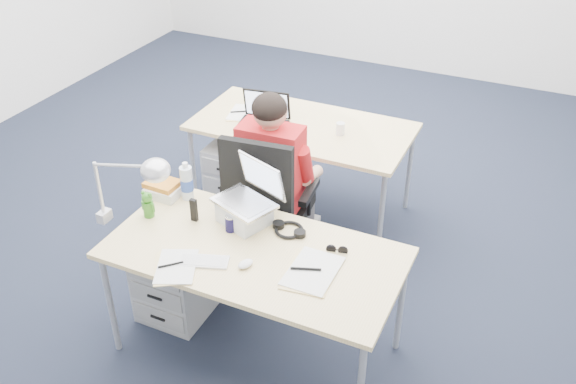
{
  "coord_description": "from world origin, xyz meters",
  "views": [
    {
      "loc": [
        1.97,
        -3.55,
        2.86
      ],
      "look_at": [
        0.67,
        -0.72,
        0.85
      ],
      "focal_mm": 40.0,
      "sensor_mm": 36.0,
      "label": 1
    }
  ],
  "objects_px": {
    "office_chair": "(269,234)",
    "silver_laptop": "(244,196)",
    "sunglasses": "(337,250)",
    "far_cup": "(340,129)",
    "drawer_pedestal_near": "(179,273)",
    "computer_mouse": "(245,264)",
    "cordless_phone": "(194,210)",
    "water_bottle": "(187,181)",
    "desk_lamp": "(121,188)",
    "desk_near": "(254,258)",
    "bear_figurine": "(148,204)",
    "wireless_keyboard": "(204,261)",
    "dark_laptop": "(262,111)",
    "seated_person": "(280,177)",
    "can_koozie": "(231,223)",
    "desk_far": "(302,130)",
    "headphones": "(289,229)",
    "book_stack": "(163,189)",
    "drawer_pedestal_far": "(241,174)"
  },
  "relations": [
    {
      "from": "office_chair",
      "to": "silver_laptop",
      "type": "height_order",
      "value": "office_chair"
    },
    {
      "from": "sunglasses",
      "to": "far_cup",
      "type": "bearing_deg",
      "value": 97.58
    },
    {
      "from": "drawer_pedestal_near",
      "to": "computer_mouse",
      "type": "distance_m",
      "value": 0.82
    },
    {
      "from": "computer_mouse",
      "to": "drawer_pedestal_near",
      "type": "bearing_deg",
      "value": 177.54
    },
    {
      "from": "drawer_pedestal_near",
      "to": "cordless_phone",
      "type": "xyz_separation_m",
      "value": [
        0.16,
        -0.01,
        0.53
      ]
    },
    {
      "from": "water_bottle",
      "to": "desk_lamp",
      "type": "relative_size",
      "value": 0.47
    },
    {
      "from": "cordless_phone",
      "to": "desk_lamp",
      "type": "height_order",
      "value": "desk_lamp"
    },
    {
      "from": "desk_near",
      "to": "water_bottle",
      "type": "distance_m",
      "value": 0.69
    },
    {
      "from": "silver_laptop",
      "to": "water_bottle",
      "type": "xyz_separation_m",
      "value": [
        -0.43,
        0.08,
        -0.06
      ]
    },
    {
      "from": "desk_near",
      "to": "far_cup",
      "type": "height_order",
      "value": "far_cup"
    },
    {
      "from": "silver_laptop",
      "to": "cordless_phone",
      "type": "height_order",
      "value": "silver_laptop"
    },
    {
      "from": "desk_lamp",
      "to": "office_chair",
      "type": "bearing_deg",
      "value": 46.65
    },
    {
      "from": "bear_figurine",
      "to": "office_chair",
      "type": "bearing_deg",
      "value": 44.65
    },
    {
      "from": "wireless_keyboard",
      "to": "cordless_phone",
      "type": "xyz_separation_m",
      "value": [
        -0.24,
        0.31,
        0.06
      ]
    },
    {
      "from": "computer_mouse",
      "to": "far_cup",
      "type": "relative_size",
      "value": 1.03
    },
    {
      "from": "drawer_pedestal_near",
      "to": "dark_laptop",
      "type": "distance_m",
      "value": 1.34
    },
    {
      "from": "seated_person",
      "to": "can_koozie",
      "type": "relative_size",
      "value": 13.14
    },
    {
      "from": "desk_far",
      "to": "cordless_phone",
      "type": "distance_m",
      "value": 1.37
    },
    {
      "from": "office_chair",
      "to": "headphones",
      "type": "height_order",
      "value": "office_chair"
    },
    {
      "from": "desk_near",
      "to": "wireless_keyboard",
      "type": "height_order",
      "value": "wireless_keyboard"
    },
    {
      "from": "office_chair",
      "to": "wireless_keyboard",
      "type": "height_order",
      "value": "office_chair"
    },
    {
      "from": "silver_laptop",
      "to": "can_koozie",
      "type": "bearing_deg",
      "value": -86.78
    },
    {
      "from": "drawer_pedestal_near",
      "to": "book_stack",
      "type": "relative_size",
      "value": 2.61
    },
    {
      "from": "office_chair",
      "to": "desk_lamp",
      "type": "xyz_separation_m",
      "value": [
        -0.51,
        -0.77,
        0.67
      ]
    },
    {
      "from": "wireless_keyboard",
      "to": "can_koozie",
      "type": "relative_size",
      "value": 2.63
    },
    {
      "from": "drawer_pedestal_far",
      "to": "bear_figurine",
      "type": "distance_m",
      "value": 1.41
    },
    {
      "from": "cordless_phone",
      "to": "sunglasses",
      "type": "height_order",
      "value": "cordless_phone"
    },
    {
      "from": "drawer_pedestal_near",
      "to": "dark_laptop",
      "type": "bearing_deg",
      "value": 90.86
    },
    {
      "from": "desk_near",
      "to": "desk_lamp",
      "type": "xyz_separation_m",
      "value": [
        -0.75,
        -0.11,
        0.31
      ]
    },
    {
      "from": "drawer_pedestal_far",
      "to": "desk_lamp",
      "type": "bearing_deg",
      "value": -87.33
    },
    {
      "from": "drawer_pedestal_near",
      "to": "bear_figurine",
      "type": "bearing_deg",
      "value": -140.72
    },
    {
      "from": "silver_laptop",
      "to": "far_cup",
      "type": "xyz_separation_m",
      "value": [
        0.11,
        1.24,
        -0.13
      ]
    },
    {
      "from": "office_chair",
      "to": "water_bottle",
      "type": "height_order",
      "value": "office_chair"
    },
    {
      "from": "headphones",
      "to": "can_koozie",
      "type": "xyz_separation_m",
      "value": [
        -0.3,
        -0.13,
        0.03
      ]
    },
    {
      "from": "wireless_keyboard",
      "to": "computer_mouse",
      "type": "xyz_separation_m",
      "value": [
        0.22,
        0.06,
        0.01
      ]
    },
    {
      "from": "drawer_pedestal_near",
      "to": "far_cup",
      "type": "xyz_separation_m",
      "value": [
        0.54,
        1.33,
        0.5
      ]
    },
    {
      "from": "silver_laptop",
      "to": "book_stack",
      "type": "distance_m",
      "value": 0.6
    },
    {
      "from": "desk_near",
      "to": "computer_mouse",
      "type": "bearing_deg",
      "value": -81.19
    },
    {
      "from": "headphones",
      "to": "sunglasses",
      "type": "xyz_separation_m",
      "value": [
        0.31,
        -0.06,
        -0.0
      ]
    },
    {
      "from": "far_cup",
      "to": "computer_mouse",
      "type": "bearing_deg",
      "value": -87.13
    },
    {
      "from": "desk_far",
      "to": "dark_laptop",
      "type": "height_order",
      "value": "dark_laptop"
    },
    {
      "from": "book_stack",
      "to": "wireless_keyboard",
      "type": "bearing_deg",
      "value": -39.1
    },
    {
      "from": "water_bottle",
      "to": "desk_far",
      "type": "bearing_deg",
      "value": 78.89
    },
    {
      "from": "desk_far",
      "to": "silver_laptop",
      "type": "distance_m",
      "value": 1.29
    },
    {
      "from": "dark_laptop",
      "to": "cordless_phone",
      "type": "bearing_deg",
      "value": -90.8
    },
    {
      "from": "drawer_pedestal_far",
      "to": "silver_laptop",
      "type": "relative_size",
      "value": 1.55
    },
    {
      "from": "sunglasses",
      "to": "water_bottle",
      "type": "bearing_deg",
      "value": 160.92
    },
    {
      "from": "headphones",
      "to": "dark_laptop",
      "type": "distance_m",
      "value": 1.31
    },
    {
      "from": "seated_person",
      "to": "drawer_pedestal_near",
      "type": "relative_size",
      "value": 2.37
    },
    {
      "from": "far_cup",
      "to": "book_stack",
      "type": "bearing_deg",
      "value": -120.03
    }
  ]
}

